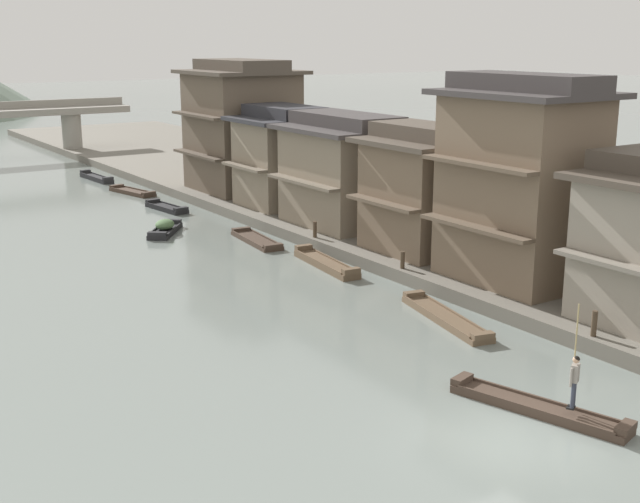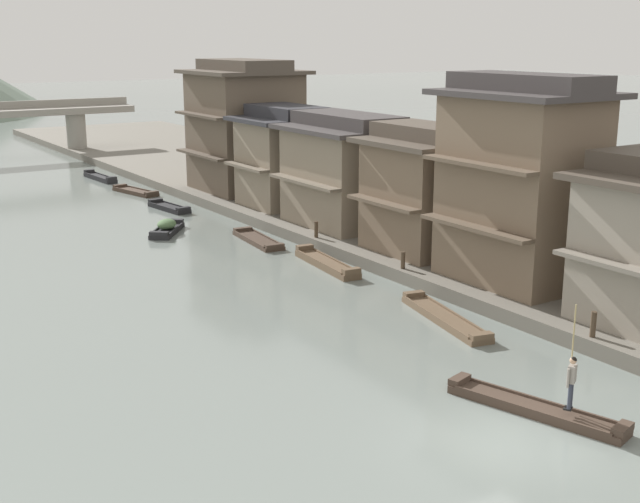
# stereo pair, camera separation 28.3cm
# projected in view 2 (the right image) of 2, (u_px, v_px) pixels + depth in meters

# --- Properties ---
(ground_plane) EXTENTS (400.00, 400.00, 0.00)m
(ground_plane) POSITION_uv_depth(u_px,v_px,m) (505.00, 443.00, 22.82)
(ground_plane) COLOR gray
(riverbank_right) EXTENTS (18.00, 110.00, 0.60)m
(riverbank_right) POSITION_uv_depth(u_px,v_px,m) (354.00, 199.00, 55.59)
(riverbank_right) COLOR #6B665B
(riverbank_right) RESTS_ON ground
(boat_foreground_poled) EXTENTS (2.41, 5.55, 0.44)m
(boat_foreground_poled) POSITION_uv_depth(u_px,v_px,m) (535.00, 409.00, 24.58)
(boat_foreground_poled) COLOR #423328
(boat_foreground_poled) RESTS_ON ground
(boatman_person) EXTENTS (0.49, 0.42, 3.04)m
(boatman_person) POSITION_uv_depth(u_px,v_px,m) (572.00, 376.00, 23.62)
(boatman_person) COLOR black
(boatman_person) RESTS_ON boat_foreground_poled
(boat_moored_nearest) EXTENTS (3.09, 3.50, 0.80)m
(boat_moored_nearest) POSITION_uv_depth(u_px,v_px,m) (167.00, 228.00, 47.25)
(boat_moored_nearest) COLOR #232326
(boat_moored_nearest) RESTS_ON ground
(boat_moored_second) EXTENTS (1.47, 3.98, 0.45)m
(boat_moored_second) POSITION_uv_depth(u_px,v_px,m) (169.00, 207.00, 53.69)
(boat_moored_second) COLOR #232326
(boat_moored_second) RESTS_ON ground
(boat_moored_third) EXTENTS (2.19, 5.82, 0.43)m
(boat_moored_third) POSITION_uv_depth(u_px,v_px,m) (445.00, 318.00, 32.56)
(boat_moored_third) COLOR brown
(boat_moored_third) RESTS_ON ground
(boat_midriver_drifting) EXTENTS (1.99, 4.54, 0.39)m
(boat_midriver_drifting) POSITION_uv_depth(u_px,v_px,m) (135.00, 192.00, 59.39)
(boat_midriver_drifting) COLOR #423328
(boat_midriver_drifting) RESTS_ON ground
(boat_midriver_upstream) EXTENTS (1.16, 4.83, 0.53)m
(boat_midriver_upstream) POSITION_uv_depth(u_px,v_px,m) (100.00, 178.00, 65.01)
(boat_midriver_upstream) COLOR #232326
(boat_midriver_upstream) RESTS_ON ground
(boat_upstream_distant) EXTENTS (1.61, 4.79, 0.37)m
(boat_upstream_distant) POSITION_uv_depth(u_px,v_px,m) (258.00, 240.00, 45.19)
(boat_upstream_distant) COLOR #423328
(boat_upstream_distant) RESTS_ON ground
(boat_crossing_west) EXTENTS (1.53, 5.38, 0.55)m
(boat_crossing_west) POSITION_uv_depth(u_px,v_px,m) (327.00, 264.00, 40.26)
(boat_crossing_west) COLOR brown
(boat_crossing_west) RESTS_ON ground
(house_waterfront_second) EXTENTS (5.44, 6.90, 8.74)m
(house_waterfront_second) POSITION_uv_depth(u_px,v_px,m) (520.00, 181.00, 35.00)
(house_waterfront_second) COLOR #75604C
(house_waterfront_second) RESTS_ON riverbank_right
(house_waterfront_tall) EXTENTS (5.75, 5.77, 6.14)m
(house_waterfront_tall) POSITION_uv_depth(u_px,v_px,m) (426.00, 189.00, 40.45)
(house_waterfront_tall) COLOR #75604C
(house_waterfront_tall) RESTS_ON riverbank_right
(house_waterfront_narrow) EXTENTS (6.13, 7.16, 6.14)m
(house_waterfront_narrow) POSITION_uv_depth(u_px,v_px,m) (347.00, 170.00, 46.28)
(house_waterfront_narrow) COLOR gray
(house_waterfront_narrow) RESTS_ON riverbank_right
(house_waterfront_far) EXTENTS (6.13, 5.46, 6.14)m
(house_waterfront_far) POSITION_uv_depth(u_px,v_px,m) (286.00, 157.00, 51.60)
(house_waterfront_far) COLOR gray
(house_waterfront_far) RESTS_ON riverbank_right
(house_waterfront_end) EXTENTS (7.10, 7.33, 8.74)m
(house_waterfront_end) POSITION_uv_depth(u_px,v_px,m) (244.00, 126.00, 56.74)
(house_waterfront_end) COLOR brown
(house_waterfront_end) RESTS_ON riverbank_right
(mooring_post_dock_near) EXTENTS (0.20, 0.20, 0.93)m
(mooring_post_dock_near) POSITION_uv_depth(u_px,v_px,m) (593.00, 324.00, 29.06)
(mooring_post_dock_near) COLOR #473828
(mooring_post_dock_near) RESTS_ON riverbank_right
(mooring_post_dock_mid) EXTENTS (0.20, 0.20, 0.78)m
(mooring_post_dock_mid) POSITION_uv_depth(u_px,v_px,m) (403.00, 260.00, 37.72)
(mooring_post_dock_mid) COLOR #473828
(mooring_post_dock_mid) RESTS_ON riverbank_right
(mooring_post_dock_far) EXTENTS (0.20, 0.20, 0.85)m
(mooring_post_dock_far) POSITION_uv_depth(u_px,v_px,m) (316.00, 229.00, 43.63)
(mooring_post_dock_far) COLOR #473828
(mooring_post_dock_far) RESTS_ON riverbank_right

